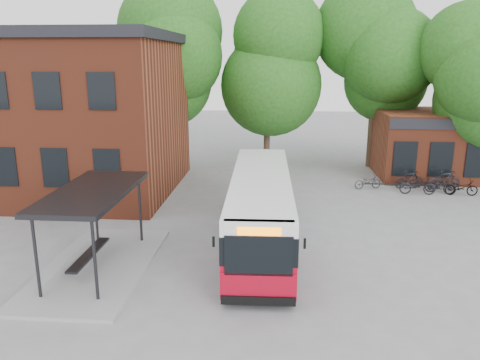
# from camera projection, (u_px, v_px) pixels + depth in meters

# --- Properties ---
(ground) EXTENTS (100.00, 100.00, 0.00)m
(ground) POSITION_uv_depth(u_px,v_px,m) (228.00, 260.00, 17.11)
(ground) COLOR slate
(station_building) EXTENTS (18.40, 10.40, 8.50)m
(station_building) POSITION_uv_depth(u_px,v_px,m) (10.00, 113.00, 25.70)
(station_building) COLOR maroon
(station_building) RESTS_ON ground
(bus_shelter) EXTENTS (3.60, 7.00, 2.90)m
(bus_shelter) POSITION_uv_depth(u_px,v_px,m) (95.00, 229.00, 16.12)
(bus_shelter) COLOR #242427
(bus_shelter) RESTS_ON ground
(bike_rail) EXTENTS (5.20, 0.10, 0.38)m
(bike_rail) POSITION_uv_depth(u_px,v_px,m) (412.00, 187.00, 26.00)
(bike_rail) COLOR #242427
(bike_rail) RESTS_ON ground
(tree_0) EXTENTS (7.92, 7.92, 11.00)m
(tree_0) POSITION_uv_depth(u_px,v_px,m) (164.00, 83.00, 31.60)
(tree_0) COLOR #1C5015
(tree_0) RESTS_ON ground
(tree_1) EXTENTS (7.92, 7.92, 10.40)m
(tree_1) POSITION_uv_depth(u_px,v_px,m) (268.00, 88.00, 32.11)
(tree_1) COLOR #1C5015
(tree_1) RESTS_ON ground
(tree_2) EXTENTS (7.92, 7.92, 11.00)m
(tree_2) POSITION_uv_depth(u_px,v_px,m) (374.00, 84.00, 30.54)
(tree_2) COLOR #1C5015
(tree_2) RESTS_ON ground
(tree_3) EXTENTS (7.04, 7.04, 9.28)m
(tree_3) POSITION_uv_depth(u_px,v_px,m) (477.00, 104.00, 26.52)
(tree_3) COLOR #1C5015
(tree_3) RESTS_ON ground
(city_bus) EXTENTS (2.58, 10.91, 2.76)m
(city_bus) POSITION_uv_depth(u_px,v_px,m) (261.00, 209.00, 18.50)
(city_bus) COLOR #9F071B
(city_bus) RESTS_ON ground
(bicycle_0) EXTENTS (1.67, 0.98, 0.83)m
(bicycle_0) POSITION_uv_depth(u_px,v_px,m) (368.00, 182.00, 26.33)
(bicycle_0) COLOR #2A2B34
(bicycle_0) RESTS_ON ground
(bicycle_3) EXTENTS (1.77, 0.88, 1.02)m
(bicycle_3) POSITION_uv_depth(u_px,v_px,m) (409.00, 179.00, 26.45)
(bicycle_3) COLOR black
(bicycle_3) RESTS_ON ground
(bicycle_4) EXTENTS (1.92, 0.77, 0.99)m
(bicycle_4) POSITION_uv_depth(u_px,v_px,m) (418.00, 185.00, 25.25)
(bicycle_4) COLOR black
(bicycle_4) RESTS_ON ground
(bicycle_5) EXTENTS (1.59, 0.96, 0.92)m
(bicycle_5) POSITION_uv_depth(u_px,v_px,m) (440.00, 185.00, 25.44)
(bicycle_5) COLOR black
(bicycle_5) RESTS_ON ground
(bicycle_6) EXTENTS (1.71, 0.67, 0.88)m
(bicycle_6) POSITION_uv_depth(u_px,v_px,m) (462.00, 187.00, 25.06)
(bicycle_6) COLOR black
(bicycle_6) RESTS_ON ground
(bicycle_7) EXTENTS (1.90, 0.92, 1.10)m
(bicycle_7) POSITION_uv_depth(u_px,v_px,m) (445.00, 180.00, 26.19)
(bicycle_7) COLOR black
(bicycle_7) RESTS_ON ground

